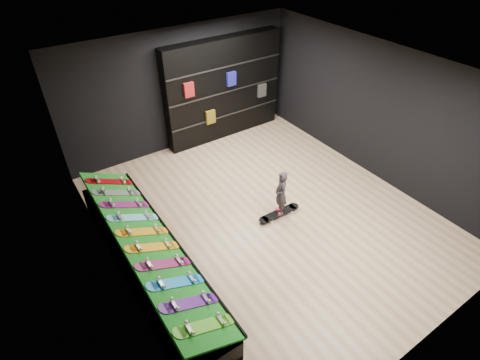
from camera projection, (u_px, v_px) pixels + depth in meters
floor at (265, 215)px, 7.76m from camera, size 6.00×7.00×0.01m
ceiling at (273, 76)px, 5.95m from camera, size 6.00×7.00×0.01m
wall_back at (181, 90)px, 9.16m from camera, size 6.00×0.02×3.00m
wall_front at (444, 285)px, 4.55m from camera, size 6.00×0.02×3.00m
wall_left at (107, 217)px, 5.51m from camera, size 0.02×7.00×3.00m
wall_right at (377, 112)px, 8.19m from camera, size 0.02×7.00×3.00m
display_rack at (149, 260)px, 6.47m from camera, size 0.90×4.50×0.50m
turf_ramp at (147, 241)px, 6.21m from camera, size 0.92×4.50×0.46m
back_shelving at (223, 89)px, 9.65m from camera, size 3.27×0.38×2.61m
floor_skateboard at (279, 214)px, 7.71m from camera, size 0.98×0.24×0.09m
child at (280, 201)px, 7.51m from camera, size 0.24×0.27×0.60m
display_board_0 at (205, 326)px, 4.95m from camera, size 0.93×0.22×0.50m
display_board_1 at (190, 303)px, 5.23m from camera, size 0.93×0.22×0.50m
display_board_2 at (176, 282)px, 5.51m from camera, size 0.93×0.22×0.50m
display_board_3 at (164, 264)px, 5.78m from camera, size 0.93×0.22×0.50m
display_board_4 at (153, 247)px, 6.06m from camera, size 0.93×0.22×0.50m
display_board_5 at (143, 232)px, 6.34m from camera, size 0.93×0.22×0.50m
display_board_6 at (134, 218)px, 6.62m from camera, size 0.93×0.22×0.50m
display_board_7 at (125, 205)px, 6.90m from camera, size 0.93×0.22×0.50m
display_board_8 at (117, 193)px, 7.18m from camera, size 0.93×0.22×0.50m
display_board_9 at (110, 182)px, 7.46m from camera, size 0.93×0.22×0.50m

